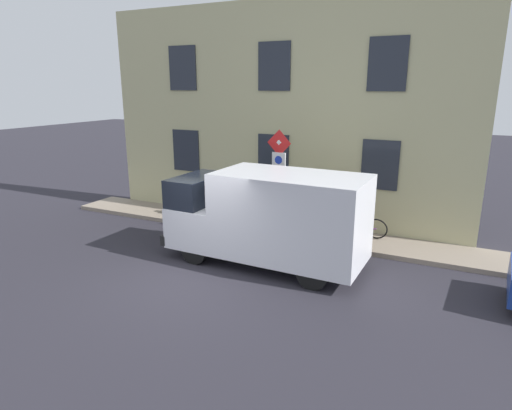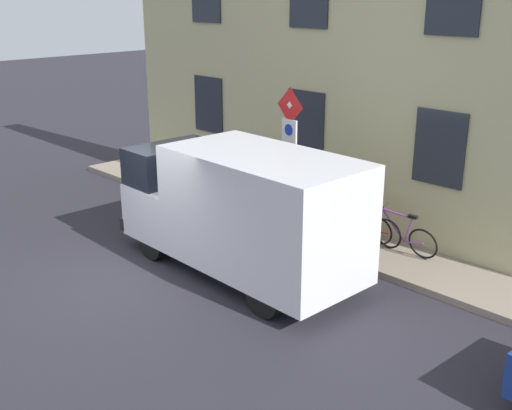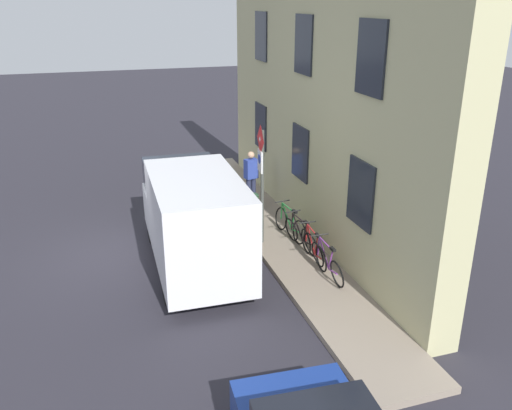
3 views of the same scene
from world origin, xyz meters
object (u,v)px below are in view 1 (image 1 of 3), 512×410
object	(u,v)px
bicycle_purple	(359,225)
litter_bin	(243,214)
delivery_van	(269,216)
bicycle_red	(333,222)
bicycle_green	(285,215)
pedestrian	(208,192)
bicycle_black	(308,218)
sign_post_stacked	(279,168)

from	to	relation	value
bicycle_purple	litter_bin	size ratio (longest dim) A/B	1.90
delivery_van	bicycle_purple	world-z (taller)	delivery_van
bicycle_purple	bicycle_red	world-z (taller)	same
bicycle_purple	bicycle_green	size ratio (longest dim) A/B	1.00
pedestrian	litter_bin	bearing A→B (deg)	-31.56
bicycle_green	pedestrian	world-z (taller)	pedestrian
delivery_van	bicycle_black	size ratio (longest dim) A/B	3.14
bicycle_black	bicycle_green	world-z (taller)	same
bicycle_purple	bicycle_black	bearing A→B (deg)	-0.45
sign_post_stacked	pedestrian	xyz separation A→B (m)	(0.64, 2.92, -1.17)
bicycle_red	pedestrian	size ratio (longest dim) A/B	1.00
sign_post_stacked	bicycle_red	size ratio (longest dim) A/B	1.82
bicycle_black	litter_bin	bearing A→B (deg)	13.46
delivery_van	bicycle_green	distance (m)	3.00
sign_post_stacked	pedestrian	size ratio (longest dim) A/B	1.82
litter_bin	delivery_van	bearing A→B (deg)	-138.32
bicycle_purple	litter_bin	xyz separation A→B (m)	(-0.75, 3.59, 0.08)
bicycle_black	bicycle_green	xyz separation A→B (m)	(0.00, 0.81, 0.00)
delivery_van	bicycle_purple	size ratio (longest dim) A/B	3.15
bicycle_green	delivery_van	bearing A→B (deg)	96.16
sign_post_stacked	litter_bin	xyz separation A→B (m)	(0.14, 1.30, -1.65)
bicycle_purple	bicycle_red	xyz separation A→B (m)	(0.00, 0.81, 0.00)
sign_post_stacked	litter_bin	size ratio (longest dim) A/B	3.47
sign_post_stacked	delivery_van	size ratio (longest dim) A/B	0.58
sign_post_stacked	pedestrian	world-z (taller)	sign_post_stacked
bicycle_red	bicycle_black	size ratio (longest dim) A/B	1.00
delivery_van	litter_bin	bearing A→B (deg)	-46.75
bicycle_purple	bicycle_black	distance (m)	1.61
delivery_van	bicycle_red	size ratio (longest dim) A/B	3.14
bicycle_purple	sign_post_stacked	bearing A→B (deg)	20.76
sign_post_stacked	litter_bin	bearing A→B (deg)	83.99
sign_post_stacked	bicycle_green	bearing A→B (deg)	8.43
bicycle_black	litter_bin	xyz separation A→B (m)	(-0.75, 1.97, 0.08)
bicycle_red	bicycle_purple	bearing A→B (deg)	-177.53
bicycle_black	pedestrian	size ratio (longest dim) A/B	1.00
pedestrian	bicycle_purple	bearing A→B (deg)	-11.63
bicycle_red	bicycle_black	bearing A→B (deg)	2.58
bicycle_green	sign_post_stacked	bearing A→B (deg)	91.32
bicycle_red	pedestrian	xyz separation A→B (m)	(-0.25, 4.41, 0.56)
delivery_van	bicycle_green	world-z (taller)	delivery_van
delivery_van	pedestrian	distance (m)	4.31
bicycle_red	bicycle_green	size ratio (longest dim) A/B	1.00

